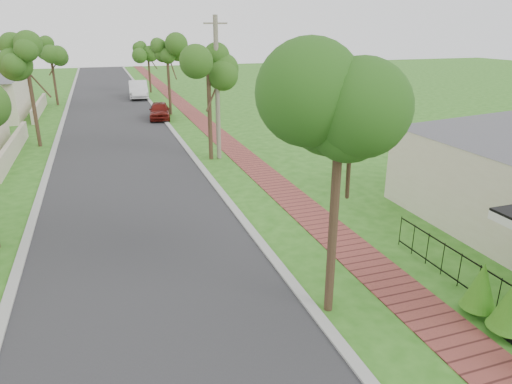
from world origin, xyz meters
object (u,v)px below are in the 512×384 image
parked_car_red (160,111)px  parked_car_white (138,90)px  near_tree (340,120)px  utility_pole (217,89)px

parked_car_red → parked_car_white: (-0.52, 11.80, 0.19)m
parked_car_white → near_tree: (1.16, -38.57, 3.97)m
parked_car_red → parked_car_white: size_ratio=0.75×
parked_car_red → parked_car_white: parked_car_white is taller
parked_car_white → parked_car_red: bearing=-84.2°
near_tree → utility_pole: (0.90, 14.52, -1.11)m
parked_car_red → near_tree: 27.10m
parked_car_red → utility_pole: (1.55, -12.25, 3.05)m
near_tree → parked_car_red: bearing=91.4°
near_tree → utility_pole: 14.59m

